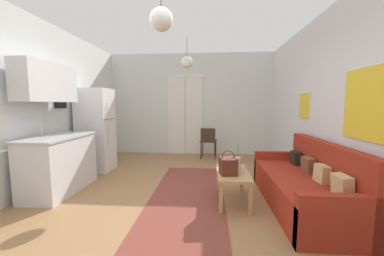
{
  "coord_description": "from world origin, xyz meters",
  "views": [
    {
      "loc": [
        0.54,
        -3.01,
        1.43
      ],
      "look_at": [
        0.22,
        1.18,
        0.98
      ],
      "focal_mm": 20.89,
      "sensor_mm": 36.0,
      "label": 1
    }
  ],
  "objects_px": {
    "coffee_table": "(233,176)",
    "bamboo_vase": "(238,163)",
    "handbag": "(228,166)",
    "pendant_lamp_near": "(161,19)",
    "pendant_lamp_far": "(187,62)",
    "accent_chair": "(208,140)",
    "couch": "(306,187)",
    "refrigerator": "(96,130)"
  },
  "relations": [
    {
      "from": "coffee_table",
      "to": "refrigerator",
      "type": "xyz_separation_m",
      "value": [
        -2.77,
        1.38,
        0.5
      ]
    },
    {
      "from": "coffee_table",
      "to": "bamboo_vase",
      "type": "distance_m",
      "value": 0.23
    },
    {
      "from": "handbag",
      "to": "accent_chair",
      "type": "xyz_separation_m",
      "value": [
        -0.29,
        2.75,
        -0.09
      ]
    },
    {
      "from": "couch",
      "to": "accent_chair",
      "type": "bearing_deg",
      "value": 116.76
    },
    {
      "from": "pendant_lamp_near",
      "to": "bamboo_vase",
      "type": "bearing_deg",
      "value": 49.18
    },
    {
      "from": "couch",
      "to": "coffee_table",
      "type": "xyz_separation_m",
      "value": [
        -1.01,
        0.09,
        0.1
      ]
    },
    {
      "from": "bamboo_vase",
      "to": "pendant_lamp_far",
      "type": "xyz_separation_m",
      "value": [
        -0.93,
        1.6,
        1.8
      ]
    },
    {
      "from": "bamboo_vase",
      "to": "pendant_lamp_far",
      "type": "bearing_deg",
      "value": 120.17
    },
    {
      "from": "pendant_lamp_near",
      "to": "pendant_lamp_far",
      "type": "xyz_separation_m",
      "value": [
        -0.01,
        2.66,
        0.07
      ]
    },
    {
      "from": "bamboo_vase",
      "to": "accent_chair",
      "type": "xyz_separation_m",
      "value": [
        -0.45,
        2.5,
        -0.06
      ]
    },
    {
      "from": "couch",
      "to": "coffee_table",
      "type": "relative_size",
      "value": 2.41
    },
    {
      "from": "refrigerator",
      "to": "pendant_lamp_near",
      "type": "distance_m",
      "value": 3.32
    },
    {
      "from": "accent_chair",
      "to": "pendant_lamp_far",
      "type": "distance_m",
      "value": 2.12
    },
    {
      "from": "bamboo_vase",
      "to": "handbag",
      "type": "xyz_separation_m",
      "value": [
        -0.17,
        -0.25,
        0.03
      ]
    },
    {
      "from": "handbag",
      "to": "pendant_lamp_near",
      "type": "bearing_deg",
      "value": -132.69
    },
    {
      "from": "bamboo_vase",
      "to": "pendant_lamp_far",
      "type": "relative_size",
      "value": 0.61
    },
    {
      "from": "pendant_lamp_far",
      "to": "handbag",
      "type": "bearing_deg",
      "value": -67.52
    },
    {
      "from": "couch",
      "to": "bamboo_vase",
      "type": "bearing_deg",
      "value": 166.31
    },
    {
      "from": "handbag",
      "to": "couch",
      "type": "bearing_deg",
      "value": 1.17
    },
    {
      "from": "couch",
      "to": "handbag",
      "type": "xyz_separation_m",
      "value": [
        -1.09,
        -0.02,
        0.28
      ]
    },
    {
      "from": "coffee_table",
      "to": "accent_chair",
      "type": "height_order",
      "value": "accent_chair"
    },
    {
      "from": "refrigerator",
      "to": "accent_chair",
      "type": "xyz_separation_m",
      "value": [
        2.41,
        1.26,
        -0.4
      ]
    },
    {
      "from": "pendant_lamp_far",
      "to": "bamboo_vase",
      "type": "bearing_deg",
      "value": -59.83
    },
    {
      "from": "accent_chair",
      "to": "couch",
      "type": "bearing_deg",
      "value": 122.85
    },
    {
      "from": "bamboo_vase",
      "to": "refrigerator",
      "type": "distance_m",
      "value": 3.13
    },
    {
      "from": "bamboo_vase",
      "to": "pendant_lamp_far",
      "type": "height_order",
      "value": "pendant_lamp_far"
    },
    {
      "from": "bamboo_vase",
      "to": "pendant_lamp_near",
      "type": "distance_m",
      "value": 2.23
    },
    {
      "from": "handbag",
      "to": "refrigerator",
      "type": "xyz_separation_m",
      "value": [
        -2.69,
        1.49,
        0.31
      ]
    },
    {
      "from": "handbag",
      "to": "refrigerator",
      "type": "relative_size",
      "value": 0.19
    },
    {
      "from": "bamboo_vase",
      "to": "pendant_lamp_near",
      "type": "relative_size",
      "value": 0.56
    },
    {
      "from": "accent_chair",
      "to": "bamboo_vase",
      "type": "bearing_deg",
      "value": 106.33
    },
    {
      "from": "accent_chair",
      "to": "pendant_lamp_far",
      "type": "height_order",
      "value": "pendant_lamp_far"
    },
    {
      "from": "accent_chair",
      "to": "handbag",
      "type": "bearing_deg",
      "value": 102.03
    },
    {
      "from": "handbag",
      "to": "bamboo_vase",
      "type": "bearing_deg",
      "value": 56.17
    },
    {
      "from": "pendant_lamp_near",
      "to": "pendant_lamp_far",
      "type": "bearing_deg",
      "value": 90.21
    },
    {
      "from": "bamboo_vase",
      "to": "accent_chair",
      "type": "height_order",
      "value": "bamboo_vase"
    },
    {
      "from": "couch",
      "to": "refrigerator",
      "type": "bearing_deg",
      "value": 158.84
    },
    {
      "from": "bamboo_vase",
      "to": "pendant_lamp_near",
      "type": "xyz_separation_m",
      "value": [
        -0.92,
        -1.06,
        1.73
      ]
    },
    {
      "from": "couch",
      "to": "pendant_lamp_far",
      "type": "xyz_separation_m",
      "value": [
        -1.85,
        1.82,
        2.05
      ]
    },
    {
      "from": "coffee_table",
      "to": "bamboo_vase",
      "type": "xyz_separation_m",
      "value": [
        0.09,
        0.14,
        0.16
      ]
    },
    {
      "from": "couch",
      "to": "pendant_lamp_near",
      "type": "height_order",
      "value": "pendant_lamp_near"
    },
    {
      "from": "couch",
      "to": "accent_chair",
      "type": "xyz_separation_m",
      "value": [
        -1.37,
        2.72,
        0.2
      ]
    }
  ]
}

